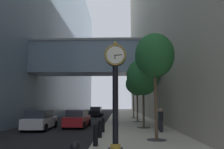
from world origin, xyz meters
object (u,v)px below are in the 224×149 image
(street_clock, at_px, (115,92))
(street_tree_mid_near, at_px, (143,77))
(pedestrian_walking, at_px, (161,119))
(pedestrian_by_clock, at_px, (160,119))
(street_tree_mid_far, at_px, (137,85))
(street_tree_far, at_px, (133,84))
(bollard_third, at_px, (96,134))
(car_red_near, at_px, (77,119))
(car_black_far, at_px, (96,112))
(bollard_fifth, at_px, (103,124))
(street_tree_near, at_px, (154,56))
(bollard_fourth, at_px, (100,128))
(car_white_mid, at_px, (40,120))

(street_clock, distance_m, street_tree_mid_near, 10.77)
(pedestrian_walking, height_order, pedestrian_by_clock, pedestrian_walking)
(street_tree_mid_far, relative_size, pedestrian_walking, 3.21)
(pedestrian_walking, bearing_deg, street_tree_far, 93.47)
(bollard_third, relative_size, pedestrian_walking, 0.63)
(bollard_third, bearing_deg, car_red_near, 105.68)
(bollard_third, distance_m, car_black_far, 26.12)
(bollard_fifth, bearing_deg, street_tree_mid_near, 42.83)
(street_tree_mid_near, height_order, pedestrian_by_clock, street_tree_mid_near)
(street_tree_mid_far, xyz_separation_m, car_black_far, (-5.82, 11.81, -3.47))
(street_tree_far, bearing_deg, street_tree_near, -90.00)
(bollard_third, height_order, bollard_fifth, same)
(car_black_far, bearing_deg, pedestrian_by_clock, -70.82)
(street_tree_near, bearing_deg, bollard_fifth, 135.16)
(street_tree_far, distance_m, car_red_near, 13.09)
(street_clock, bearing_deg, car_red_near, 107.14)
(bollard_third, xyz_separation_m, car_black_far, (-2.60, 25.99, 0.10))
(street_clock, bearing_deg, bollard_fifth, 97.62)
(street_tree_mid_far, distance_m, pedestrian_walking, 9.52)
(street_tree_mid_far, bearing_deg, bollard_third, -102.77)
(street_tree_mid_near, distance_m, pedestrian_walking, 4.46)
(street_tree_mid_near, bearing_deg, pedestrian_walking, -71.44)
(bollard_third, height_order, bollard_fourth, same)
(street_tree_far, bearing_deg, car_red_near, -118.07)
(car_red_near, bearing_deg, street_tree_mid_far, 39.33)
(street_tree_near, relative_size, car_white_mid, 1.40)
(pedestrian_walking, bearing_deg, street_tree_near, -104.86)
(bollard_third, distance_m, street_tree_mid_far, 14.97)
(pedestrian_walking, height_order, car_white_mid, pedestrian_walking)
(street_clock, relative_size, pedestrian_walking, 2.63)
(car_white_mid, bearing_deg, street_tree_near, -33.29)
(bollard_third, bearing_deg, pedestrian_walking, 51.94)
(bollard_third, relative_size, street_tree_near, 0.17)
(bollard_third, height_order, car_black_far, car_black_far)
(pedestrian_by_clock, bearing_deg, car_white_mid, 173.39)
(bollard_fourth, distance_m, car_white_mid, 7.30)
(bollard_third, bearing_deg, street_tree_mid_near, 68.11)
(car_white_mid, bearing_deg, street_tree_mid_near, 3.63)
(pedestrian_by_clock, bearing_deg, car_red_near, 156.12)
(bollard_third, distance_m, street_tree_far, 21.03)
(bollard_fifth, bearing_deg, street_tree_far, 78.16)
(bollard_third, bearing_deg, street_tree_far, 81.03)
(pedestrian_walking, distance_m, pedestrian_by_clock, 1.08)
(bollard_fourth, xyz_separation_m, pedestrian_by_clock, (4.23, 3.84, 0.29))
(street_tree_far, distance_m, car_black_far, 9.05)
(pedestrian_walking, distance_m, car_red_near, 7.92)
(street_clock, distance_m, pedestrian_by_clock, 9.43)
(car_black_far, bearing_deg, bollard_fourth, -83.68)
(car_red_near, distance_m, car_black_far, 16.60)
(street_tree_mid_near, relative_size, car_black_far, 1.25)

